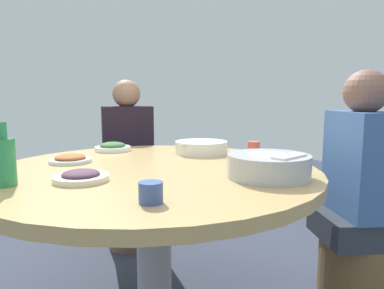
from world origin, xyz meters
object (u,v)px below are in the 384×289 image
Objects in this scene: stool_for_diner_left at (353,283)px; diner_right at (128,144)px; tea_cup_side at (151,192)px; tea_cup_far at (253,148)px; round_dining_table at (153,194)px; rice_bowl at (269,166)px; dish_eggplant at (81,176)px; diner_left at (361,171)px; stool_for_diner_right at (129,217)px; dish_greens at (113,147)px; soup_bowl at (201,148)px; dish_stirfry at (70,159)px; green_bottle at (3,160)px.

diner_right reaches higher than stool_for_diner_left.
tea_cup_far is at bearing 126.61° from tea_cup_side.
round_dining_table is 0.60m from tea_cup_far.
rice_bowl is 1.56× the size of dish_eggplant.
dish_eggplant is at bearing -70.23° from round_dining_table.
stool_for_diner_left is 0.53m from diner_left.
diner_left is at bearing 34.45° from tea_cup_far.
stool_for_diner_right is (-1.33, -0.70, -0.53)m from diner_left.
dish_eggplant is at bearing -21.73° from dish_greens.
soup_bowl is 0.77m from diner_right.
soup_bowl is 0.90m from tea_cup_side.
stool_for_diner_left is 1.60m from diner_right.
dish_greens is 1.26m from diner_left.
rice_bowl is at bearing 22.48° from dish_greens.
round_dining_table is 0.52m from tea_cup_side.
diner_left reaches higher than dish_greens.
diner_right is (-1.33, -0.70, 0.53)m from stool_for_diner_left.
dish_eggplant is (-0.25, -0.64, -0.03)m from rice_bowl.
tea_cup_far is 0.92m from tea_cup_side.
diner_left is 1.76× the size of stool_for_diner_right.
stool_for_diner_left is at bearing 97.55° from tea_cup_side.
tea_cup_far is 0.09× the size of diner_right.
stool_for_diner_left is at bearing 79.31° from dish_eggplant.
dish_greens reaches higher than stool_for_diner_left.
round_dining_table is 7.05× the size of dish_greens.
stool_for_diner_right is at bearing 147.28° from dish_stirfry.
green_bottle is at bearing -33.56° from diner_right.
stool_for_diner_left is 0.57× the size of diner_right.
tea_cup_side is at bearing -36.11° from soup_bowl.
rice_bowl is 0.62m from soup_bowl.
green_bottle is 1.44m from diner_left.
green_bottle reaches higher than tea_cup_far.
round_dining_table is 0.47m from soup_bowl.
tea_cup_far is at bearing 24.32° from stool_for_diner_right.
tea_cup_far is at bearing 98.29° from round_dining_table.
green_bottle reaches higher than dish_eggplant.
round_dining_table is 0.51m from rice_bowl.
round_dining_table is at bearing -111.07° from diner_left.
soup_bowl is (-0.26, 0.36, 0.14)m from round_dining_table.
diner_left reaches higher than stool_for_diner_right.
diner_right is at bearing -164.84° from soup_bowl.
tea_cup_side is (1.01, -0.12, 0.01)m from dish_greens.
dish_eggplant is 0.38m from tea_cup_side.
rice_bowl is 0.71× the size of stool_for_diner_left.
dish_eggplant is 1.00× the size of dish_greens.
dish_greens is at bearing -24.40° from stool_for_diner_right.
round_dining_table is at bearing 97.27° from green_bottle.
stool_for_diner_right is at bearing 155.60° from dish_greens.
green_bottle is (0.62, -0.50, 0.07)m from dish_greens.
dish_stirfry is at bearing -117.95° from stool_for_diner_left.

